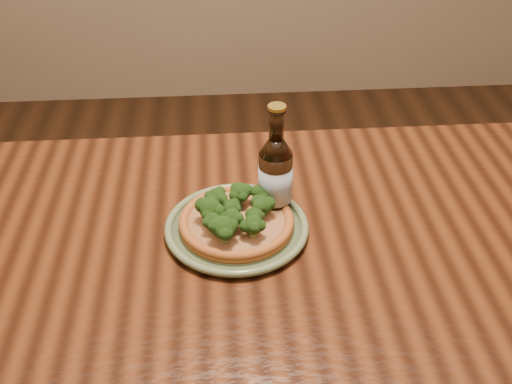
{
  "coord_description": "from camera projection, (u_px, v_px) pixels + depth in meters",
  "views": [
    {
      "loc": [
        -0.2,
        -0.65,
        1.45
      ],
      "look_at": [
        -0.13,
        0.22,
        0.82
      ],
      "focal_mm": 42.0,
      "sensor_mm": 36.0,
      "label": 1
    }
  ],
  "objects": [
    {
      "name": "beer_bottle",
      "position": [
        275.0,
        176.0,
        1.09
      ],
      "size": [
        0.06,
        0.06,
        0.23
      ],
      "rotation": [
        0.0,
        0.0,
        0.11
      ],
      "color": "black",
      "rests_on": "table"
    },
    {
      "name": "table",
      "position": [
        334.0,
        299.0,
        1.09
      ],
      "size": [
        1.6,
        0.9,
        0.75
      ],
      "color": "#49230F",
      "rests_on": "ground"
    },
    {
      "name": "plate",
      "position": [
        237.0,
        227.0,
        1.09
      ],
      "size": [
        0.26,
        0.26,
        0.02
      ],
      "rotation": [
        0.0,
        0.0,
        0.29
      ],
      "color": "#5F724E",
      "rests_on": "table"
    },
    {
      "name": "pizza",
      "position": [
        236.0,
        219.0,
        1.08
      ],
      "size": [
        0.21,
        0.21,
        0.07
      ],
      "rotation": [
        0.0,
        0.0,
        -0.08
      ],
      "color": "#9D5623",
      "rests_on": "plate"
    }
  ]
}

